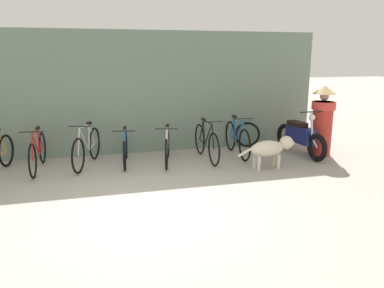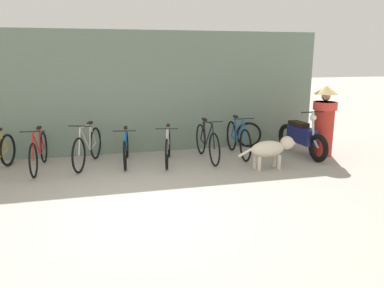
{
  "view_description": "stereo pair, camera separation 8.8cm",
  "coord_description": "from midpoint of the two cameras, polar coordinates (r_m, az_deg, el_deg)",
  "views": [
    {
      "loc": [
        -0.62,
        -5.11,
        2.27
      ],
      "look_at": [
        1.14,
        1.46,
        0.65
      ],
      "focal_mm": 35.0,
      "sensor_mm": 36.0,
      "label": 1
    },
    {
      "loc": [
        -0.53,
        -5.14,
        2.27
      ],
      "look_at": [
        1.14,
        1.46,
        0.65
      ],
      "focal_mm": 35.0,
      "sensor_mm": 36.0,
      "label": 2
    }
  ],
  "objects": [
    {
      "name": "bicycle_5",
      "position": [
        8.27,
        1.9,
        0.2
      ],
      "size": [
        0.46,
        1.74,
        0.92
      ],
      "rotation": [
        0.0,
        0.0,
        -1.56
      ],
      "color": "black",
      "rests_on": "ground"
    },
    {
      "name": "bicycle_1",
      "position": [
        8.15,
        -22.75,
        -1.2
      ],
      "size": [
        0.46,
        1.73,
        0.87
      ],
      "rotation": [
        0.0,
        0.0,
        -1.62
      ],
      "color": "black",
      "rests_on": "ground"
    },
    {
      "name": "bicycle_4",
      "position": [
        8.05,
        -4.1,
        -0.49
      ],
      "size": [
        0.51,
        1.58,
        0.83
      ],
      "rotation": [
        0.0,
        0.0,
        -1.8
      ],
      "color": "black",
      "rests_on": "ground"
    },
    {
      "name": "spare_tire_left",
      "position": [
        9.53,
        8.17,
        1.44
      ],
      "size": [
        0.63,
        0.22,
        0.64
      ],
      "rotation": [
        0.0,
        0.0,
        -0.27
      ],
      "color": "black",
      "rests_on": "ground"
    },
    {
      "name": "bicycle_6",
      "position": [
        8.68,
        6.59,
        0.75
      ],
      "size": [
        0.46,
        1.73,
        0.93
      ],
      "rotation": [
        0.0,
        0.0,
        -1.62
      ],
      "color": "black",
      "rests_on": "ground"
    },
    {
      "name": "person_in_robes",
      "position": [
        9.09,
        19.02,
        3.63
      ],
      "size": [
        0.72,
        0.72,
        1.61
      ],
      "rotation": [
        0.0,
        0.0,
        2.69
      ],
      "color": "#B72D23",
      "rests_on": "ground"
    },
    {
      "name": "ground_plane",
      "position": [
        5.63,
        -7.99,
        -10.5
      ],
      "size": [
        60.0,
        60.0,
        0.0
      ],
      "primitive_type": "plane",
      "color": "#9E998E"
    },
    {
      "name": "stray_dog",
      "position": [
        7.78,
        11.66,
        -0.62
      ],
      "size": [
        1.3,
        0.39,
        0.65
      ],
      "rotation": [
        0.0,
        0.0,
        0.08
      ],
      "color": "beige",
      "rests_on": "ground"
    },
    {
      "name": "motorcycle",
      "position": [
        9.03,
        15.9,
        1.07
      ],
      "size": [
        0.58,
        1.88,
        1.07
      ],
      "rotation": [
        0.0,
        0.0,
        -1.49
      ],
      "color": "black",
      "rests_on": "ground"
    },
    {
      "name": "bicycle_3",
      "position": [
        8.09,
        -10.45,
        -0.72
      ],
      "size": [
        0.46,
        1.57,
        0.79
      ],
      "rotation": [
        0.0,
        0.0,
        -1.69
      ],
      "color": "black",
      "rests_on": "ground"
    },
    {
      "name": "shop_wall_back",
      "position": [
        8.87,
        -11.29,
        7.59
      ],
      "size": [
        9.74,
        0.2,
        2.83
      ],
      "color": "slate",
      "rests_on": "ground"
    },
    {
      "name": "bicycle_2",
      "position": [
        8.13,
        -16.02,
        -0.58
      ],
      "size": [
        0.62,
        1.69,
        0.92
      ],
      "rotation": [
        0.0,
        0.0,
        -1.88
      ],
      "color": "black",
      "rests_on": "ground"
    }
  ]
}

